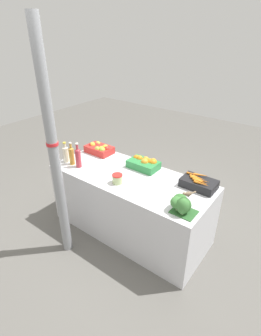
# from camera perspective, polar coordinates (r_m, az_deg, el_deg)

# --- Properties ---
(ground_plane) EXTENTS (10.00, 10.00, 0.00)m
(ground_plane) POSITION_cam_1_polar(r_m,az_deg,el_deg) (3.40, -0.00, -13.08)
(ground_plane) COLOR #605E59
(market_table) EXTENTS (1.86, 0.79, 0.77)m
(market_table) POSITION_cam_1_polar(r_m,az_deg,el_deg) (3.15, -0.00, -7.80)
(market_table) COLOR silver
(market_table) RESTS_ON ground_plane
(support_pole) EXTENTS (0.11, 0.11, 2.36)m
(support_pole) POSITION_cam_1_polar(r_m,az_deg,el_deg) (2.57, -16.30, 2.72)
(support_pole) COLOR gray
(support_pole) RESTS_ON ground_plane
(apple_crate) EXTENTS (0.36, 0.23, 0.13)m
(apple_crate) POSITION_cam_1_polar(r_m,az_deg,el_deg) (3.49, -6.93, 4.25)
(apple_crate) COLOR red
(apple_crate) RESTS_ON market_table
(orange_crate) EXTENTS (0.36, 0.23, 0.13)m
(orange_crate) POSITION_cam_1_polar(r_m,az_deg,el_deg) (3.09, 3.09, 1.04)
(orange_crate) COLOR #2D8442
(orange_crate) RESTS_ON market_table
(carrot_crate) EXTENTS (0.36, 0.23, 0.12)m
(carrot_crate) POSITION_cam_1_polar(r_m,az_deg,el_deg) (2.80, 14.66, -3.17)
(carrot_crate) COLOR black
(carrot_crate) RESTS_ON market_table
(broccoli_pile) EXTENTS (0.24, 0.19, 0.17)m
(broccoli_pile) POSITION_cam_1_polar(r_m,az_deg,el_deg) (2.41, 11.04, -7.62)
(broccoli_pile) COLOR #2D602D
(broccoli_pile) RESTS_ON market_table
(juice_bottle_cloudy) EXTENTS (0.07, 0.07, 0.26)m
(juice_bottle_cloudy) POSITION_cam_1_polar(r_m,az_deg,el_deg) (3.30, -13.95, 3.07)
(juice_bottle_cloudy) COLOR beige
(juice_bottle_cloudy) RESTS_ON market_table
(juice_bottle_amber) EXTENTS (0.06, 0.06, 0.28)m
(juice_bottle_amber) POSITION_cam_1_polar(r_m,az_deg,el_deg) (3.22, -12.71, 2.76)
(juice_bottle_amber) COLOR gold
(juice_bottle_amber) RESTS_ON market_table
(juice_bottle_ruby) EXTENTS (0.07, 0.07, 0.31)m
(juice_bottle_ruby) POSITION_cam_1_polar(r_m,az_deg,el_deg) (3.13, -11.34, 2.36)
(juice_bottle_ruby) COLOR #B2333D
(juice_bottle_ruby) RESTS_ON market_table
(pickle_jar) EXTENTS (0.11, 0.11, 0.10)m
(pickle_jar) POSITION_cam_1_polar(r_m,az_deg,el_deg) (2.79, -2.88, -2.35)
(pickle_jar) COLOR #B2C684
(pickle_jar) RESTS_ON market_table
(sparrow_bird) EXTENTS (0.09, 0.12, 0.05)m
(sparrow_bird) POSITION_cam_1_polar(r_m,az_deg,el_deg) (2.33, 12.39, -5.49)
(sparrow_bird) COLOR #4C3D2D
(sparrow_bird) RESTS_ON broccoli_pile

